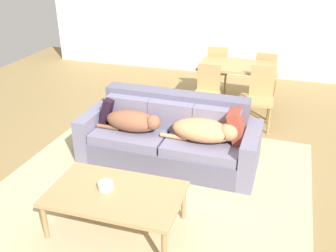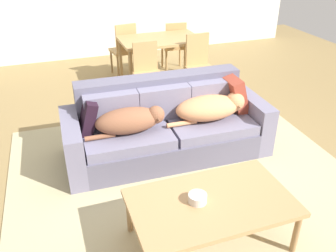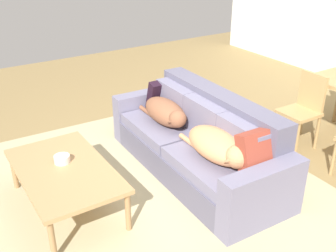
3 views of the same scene
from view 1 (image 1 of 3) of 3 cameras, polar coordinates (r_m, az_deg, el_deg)
The scene contains 15 objects.
ground_plane at distance 4.82m, azimuth 0.89°, elevation -5.94°, with size 10.00×10.00×0.00m, color olive.
back_partition at distance 8.11m, azimuth 9.12°, elevation 17.16°, with size 8.00×0.12×2.70m, color silver.
area_rug at distance 4.40m, azimuth -2.30°, elevation -9.33°, with size 3.52×3.31×0.01m, color tan.
couch at distance 4.78m, azimuth 0.28°, elevation -1.67°, with size 2.28×0.93×0.85m.
dog_on_left_cushion at distance 4.69m, azimuth -5.24°, elevation 0.73°, with size 0.85×0.34×0.27m.
dog_on_right_cushion at distance 4.46m, azimuth 5.78°, elevation -0.71°, with size 0.93×0.42×0.28m.
throw_pillow_by_left_arm at distance 5.01m, azimuth -8.79°, elevation 2.61°, with size 0.11×0.37×0.37m, color black.
throw_pillow_by_right_arm at distance 4.53m, azimuth 10.67°, elevation 0.14°, with size 0.14×0.41×0.41m, color brown.
coffee_table at distance 3.65m, azimuth -8.07°, elevation -10.52°, with size 1.28×0.76×0.43m.
bowl_on_coffee_table at distance 3.66m, azimuth -9.55°, elevation -9.01°, with size 0.15×0.15×0.07m, color silver.
dining_table at distance 6.33m, azimuth 10.64°, elevation 8.52°, with size 1.25×0.80×0.78m.
dining_chair_near_left at distance 5.89m, azimuth 5.98°, elevation 5.46°, with size 0.41×0.41×0.89m.
dining_chair_near_right at distance 5.81m, azimuth 13.98°, elevation 4.67°, with size 0.40×0.40×0.93m.
dining_chair_far_left at distance 7.02m, azimuth 7.50°, elevation 8.79°, with size 0.45×0.45×0.92m.
dining_chair_far_right at distance 6.88m, azimuth 14.75°, elevation 7.75°, with size 0.44×0.44×0.89m.
Camera 1 is at (1.11, -3.94, 2.55)m, focal length 39.76 mm.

